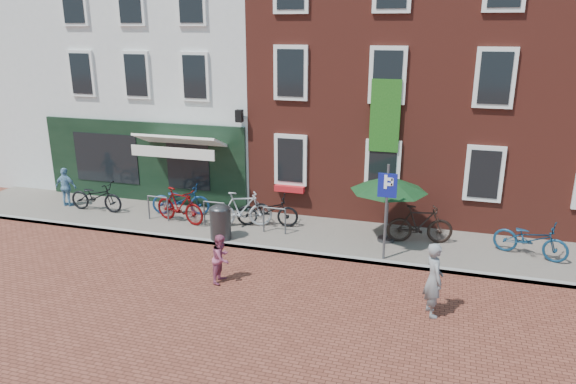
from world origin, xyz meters
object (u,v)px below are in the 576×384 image
(litter_bin, at_px, (220,220))
(bicycle_5, at_px, (420,224))
(woman, at_px, (434,279))
(bicycle_1, at_px, (180,206))
(bicycle_6, at_px, (531,239))
(parking_sign, at_px, (387,199))
(cafe_person, at_px, (66,187))
(bicycle_3, at_px, (242,209))
(bicycle_4, at_px, (267,211))
(boy, at_px, (221,258))
(bicycle_0, at_px, (96,196))
(bicycle_2, at_px, (181,200))
(parasol, at_px, (389,181))

(litter_bin, bearing_deg, bicycle_5, 13.79)
(woman, height_order, bicycle_1, woman)
(bicycle_6, bearing_deg, bicycle_5, 106.17)
(parking_sign, bearing_deg, woman, -61.08)
(litter_bin, bearing_deg, cafe_person, 168.80)
(parking_sign, height_order, bicycle_3, parking_sign)
(parking_sign, height_order, bicycle_4, parking_sign)
(litter_bin, height_order, boy, boy)
(bicycle_0, bearing_deg, cafe_person, 82.61)
(woman, xyz_separation_m, boy, (-5.14, 0.14, -0.23))
(parking_sign, xyz_separation_m, bicycle_2, (-7.01, 1.70, -1.20))
(parasol, relative_size, bicycle_6, 1.14)
(bicycle_4, bearing_deg, bicycle_0, 81.51)
(parasol, distance_m, bicycle_4, 4.00)
(bicycle_1, bearing_deg, bicycle_3, -70.01)
(boy, bearing_deg, bicycle_0, 62.68)
(bicycle_0, height_order, bicycle_2, same)
(bicycle_3, bearing_deg, parasol, -109.13)
(parasol, bearing_deg, woman, -69.02)
(cafe_person, bearing_deg, woman, 161.76)
(litter_bin, relative_size, parking_sign, 0.43)
(cafe_person, bearing_deg, boy, 152.50)
(boy, height_order, cafe_person, cafe_person)
(litter_bin, height_order, bicycle_6, litter_bin)
(cafe_person, bearing_deg, bicycle_2, -176.64)
(litter_bin, relative_size, bicycle_3, 0.60)
(parking_sign, relative_size, bicycle_2, 1.36)
(bicycle_2, bearing_deg, bicycle_6, -104.88)
(woman, xyz_separation_m, cafe_person, (-12.64, 3.80, -0.06))
(parasol, xyz_separation_m, bicycle_5, (0.95, 0.15, -1.28))
(bicycle_1, xyz_separation_m, bicycle_3, (2.06, 0.24, 0.00))
(litter_bin, xyz_separation_m, bicycle_3, (0.24, 1.15, -0.02))
(woman, distance_m, bicycle_6, 4.52)
(woman, height_order, bicycle_3, woman)
(woman, relative_size, boy, 1.36)
(cafe_person, height_order, bicycle_5, cafe_person)
(woman, height_order, boy, woman)
(bicycle_1, bearing_deg, bicycle_0, 99.86)
(parking_sign, xyz_separation_m, bicycle_4, (-3.85, 1.47, -1.20))
(bicycle_3, distance_m, bicycle_4, 0.80)
(bicycle_2, bearing_deg, boy, -154.07)
(litter_bin, distance_m, bicycle_4, 1.73)
(parking_sign, xyz_separation_m, bicycle_5, (0.86, 1.46, -1.14))
(cafe_person, relative_size, bicycle_5, 0.73)
(parking_sign, bearing_deg, bicycle_5, 59.53)
(bicycle_0, height_order, bicycle_5, bicycle_5)
(woman, distance_m, bicycle_4, 6.54)
(cafe_person, bearing_deg, bicycle_0, 171.74)
(bicycle_5, bearing_deg, bicycle_4, 78.33)
(bicycle_2, bearing_deg, bicycle_1, -167.61)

